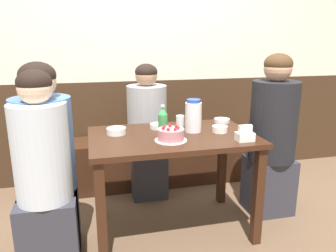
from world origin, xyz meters
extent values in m
plane|color=brown|center=(0.00, 0.00, 0.00)|extent=(12.00, 12.00, 0.00)
cube|color=#3D2819|center=(0.00, 1.05, 0.49)|extent=(4.80, 0.04, 0.97)
cube|color=#381E11|center=(0.00, 0.83, 0.23)|extent=(2.15, 0.38, 0.46)
cube|color=#381E11|center=(0.00, 0.00, 0.71)|extent=(1.13, 0.71, 0.03)
cube|color=#381E11|center=(-0.51, -0.31, 0.34)|extent=(0.06, 0.06, 0.69)
cube|color=#381E11|center=(0.51, -0.31, 0.34)|extent=(0.06, 0.06, 0.69)
cube|color=#381E11|center=(-0.51, 0.31, 0.34)|extent=(0.06, 0.06, 0.69)
cube|color=#381E11|center=(0.51, 0.31, 0.34)|extent=(0.06, 0.06, 0.69)
cylinder|color=white|center=(-0.04, -0.13, 0.73)|extent=(0.21, 0.21, 0.01)
cylinder|color=#C67A84|center=(-0.04, -0.13, 0.77)|extent=(0.17, 0.17, 0.07)
sphere|color=red|center=(0.00, -0.15, 0.81)|extent=(0.02, 0.02, 0.02)
sphere|color=red|center=(0.00, -0.11, 0.81)|extent=(0.02, 0.02, 0.02)
sphere|color=red|center=(-0.04, -0.08, 0.81)|extent=(0.02, 0.02, 0.02)
sphere|color=red|center=(-0.08, -0.10, 0.81)|extent=(0.02, 0.02, 0.02)
sphere|color=red|center=(-0.09, -0.14, 0.81)|extent=(0.02, 0.02, 0.02)
sphere|color=red|center=(-0.07, -0.18, 0.81)|extent=(0.02, 0.02, 0.02)
sphere|color=red|center=(-0.03, -0.18, 0.81)|extent=(0.02, 0.02, 0.02)
cylinder|color=white|center=(0.17, 0.04, 0.83)|extent=(0.12, 0.12, 0.21)
cylinder|color=#28479E|center=(0.17, 0.04, 0.95)|extent=(0.10, 0.10, 0.02)
cylinder|color=#388E4C|center=(-0.05, 0.06, 0.79)|extent=(0.06, 0.06, 0.13)
cone|color=#388E4C|center=(-0.05, 0.06, 0.88)|extent=(0.06, 0.06, 0.05)
cylinder|color=silver|center=(-0.05, 0.06, 0.92)|extent=(0.03, 0.03, 0.01)
cube|color=white|center=(0.42, -0.25, 0.75)|extent=(0.11, 0.08, 0.05)
cube|color=white|center=(0.42, -0.25, 0.80)|extent=(0.09, 0.03, 0.05)
cylinder|color=white|center=(-0.37, 0.11, 0.75)|extent=(0.13, 0.13, 0.04)
cylinder|color=white|center=(0.47, 0.25, 0.74)|extent=(0.12, 0.12, 0.03)
cylinder|color=white|center=(0.34, -0.02, 0.75)|extent=(0.11, 0.11, 0.04)
cylinder|color=white|center=(-0.06, 0.19, 0.74)|extent=(0.12, 0.12, 0.03)
cylinder|color=silver|center=(0.10, 0.17, 0.77)|extent=(0.06, 0.06, 0.09)
cube|color=#33333D|center=(-0.82, -0.08, 0.23)|extent=(0.34, 0.30, 0.45)
cylinder|color=#4C70AD|center=(-0.82, -0.08, 0.74)|extent=(0.35, 0.35, 0.58)
sphere|color=beige|center=(-0.82, -0.08, 1.12)|extent=(0.21, 0.21, 0.21)
ellipsoid|color=black|center=(-0.82, -0.08, 1.16)|extent=(0.21, 0.21, 0.16)
cube|color=#33333D|center=(-0.07, 0.62, 0.23)|extent=(0.30, 0.34, 0.45)
cylinder|color=#99999E|center=(-0.07, 0.62, 0.72)|extent=(0.34, 0.34, 0.53)
sphere|color=#A87A5B|center=(-0.07, 0.62, 1.07)|extent=(0.18, 0.18, 0.18)
ellipsoid|color=black|center=(-0.07, 0.62, 1.10)|extent=(0.19, 0.19, 0.14)
cube|color=#33333D|center=(-0.82, -0.21, 0.23)|extent=(0.34, 0.30, 0.45)
cylinder|color=silver|center=(-0.82, -0.21, 0.74)|extent=(0.32, 0.32, 0.57)
sphere|color=beige|center=(-0.82, -0.21, 1.10)|extent=(0.18, 0.18, 0.18)
ellipsoid|color=black|center=(-0.82, -0.21, 1.14)|extent=(0.19, 0.19, 0.14)
cube|color=#33333D|center=(0.82, 0.08, 0.23)|extent=(0.34, 0.30, 0.45)
cylinder|color=black|center=(0.82, 0.08, 0.75)|extent=(0.36, 0.36, 0.61)
sphere|color=tan|center=(0.82, 0.08, 1.15)|extent=(0.20, 0.20, 0.20)
ellipsoid|color=#4C331E|center=(0.82, 0.08, 1.19)|extent=(0.21, 0.21, 0.15)
camera|label=1|loc=(-0.54, -2.09, 1.36)|focal=35.00mm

